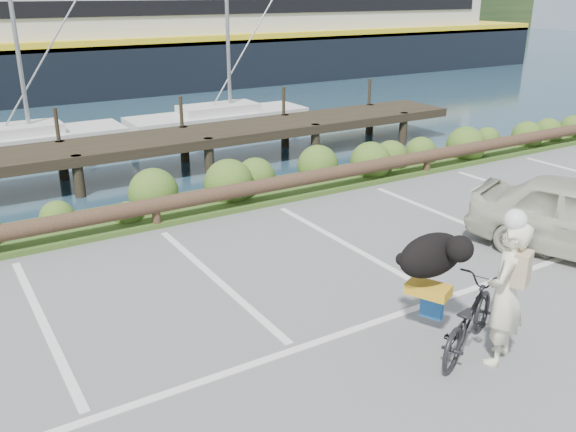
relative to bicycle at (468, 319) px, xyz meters
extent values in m
plane|color=#5D5E60|center=(-1.83, 1.52, -0.45)|extent=(72.00, 72.00, 0.00)
cube|color=#3D5B21|center=(-1.83, 6.82, -0.40)|extent=(34.00, 1.60, 0.10)
imported|color=black|center=(0.00, 0.00, 0.00)|extent=(1.79, 1.25, 0.89)
imported|color=#F0E9CB|center=(0.17, -0.36, 0.46)|extent=(0.78, 0.67, 1.82)
ellipsoid|color=black|center=(-0.23, 0.49, 0.73)|extent=(0.84, 1.09, 0.56)
camera|label=1|loc=(-5.41, -4.50, 3.83)|focal=38.00mm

